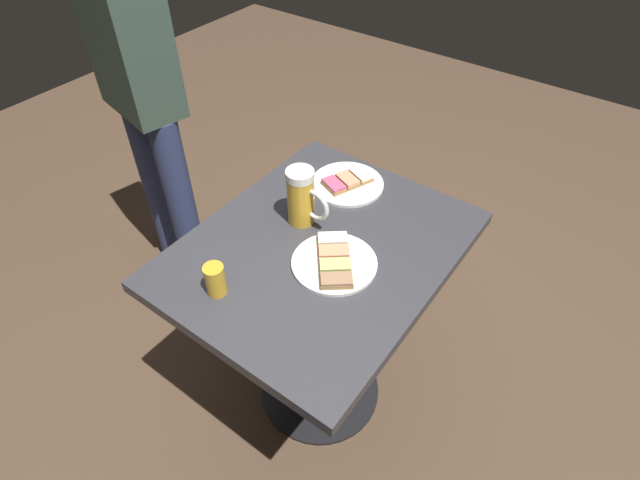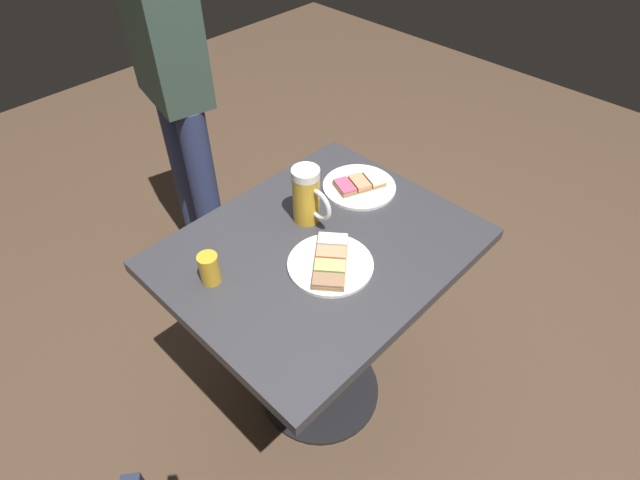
{
  "view_description": "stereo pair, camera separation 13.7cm",
  "coord_description": "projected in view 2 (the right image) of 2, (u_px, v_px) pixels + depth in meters",
  "views": [
    {
      "loc": [
        -0.8,
        -0.59,
        1.73
      ],
      "look_at": [
        0.0,
        0.0,
        0.78
      ],
      "focal_mm": 28.3,
      "sensor_mm": 36.0,
      "label": 1
    },
    {
      "loc": [
        -0.71,
        -0.69,
        1.73
      ],
      "look_at": [
        0.0,
        0.0,
        0.78
      ],
      "focal_mm": 28.3,
      "sensor_mm": 36.0,
      "label": 2
    }
  ],
  "objects": [
    {
      "name": "ground_plane",
      "position": [
        320.0,
        389.0,
        1.91
      ],
      "size": [
        6.0,
        6.0,
        0.0
      ],
      "primitive_type": "plane",
      "color": "#4C3828"
    },
    {
      "name": "cafe_table",
      "position": [
        320.0,
        286.0,
        1.5
      ],
      "size": [
        0.82,
        0.66,
        0.76
      ],
      "color": "black",
      "rests_on": "ground_plane"
    },
    {
      "name": "plate_near",
      "position": [
        330.0,
        263.0,
        1.33
      ],
      "size": [
        0.23,
        0.23,
        0.03
      ],
      "color": "white",
      "rests_on": "cafe_table"
    },
    {
      "name": "plate_far",
      "position": [
        359.0,
        186.0,
        1.57
      ],
      "size": [
        0.23,
        0.23,
        0.03
      ],
      "color": "white",
      "rests_on": "cafe_table"
    },
    {
      "name": "beer_mug",
      "position": [
        307.0,
        196.0,
        1.41
      ],
      "size": [
        0.08,
        0.14,
        0.17
      ],
      "color": "gold",
      "rests_on": "cafe_table"
    },
    {
      "name": "beer_glass_small",
      "position": [
        209.0,
        269.0,
        1.27
      ],
      "size": [
        0.05,
        0.05,
        0.09
      ],
      "primitive_type": "cylinder",
      "color": "gold",
      "rests_on": "cafe_table"
    },
    {
      "name": "patron_standing",
      "position": [
        173.0,
        79.0,
        1.83
      ],
      "size": [
        0.24,
        0.35,
        1.54
      ],
      "rotation": [
        0.0,
        0.0,
        -1.78
      ],
      "color": "navy",
      "rests_on": "ground_plane"
    }
  ]
}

